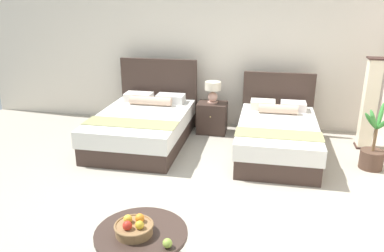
% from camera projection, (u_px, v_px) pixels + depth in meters
% --- Properties ---
extents(ground_plane, '(9.31, 9.43, 0.02)m').
position_uv_depth(ground_plane, '(187.00, 198.00, 4.71)').
color(ground_plane, '#A29A8B').
extents(wall_back, '(9.31, 0.12, 2.82)m').
position_uv_depth(wall_back, '(220.00, 48.00, 6.94)').
color(wall_back, silver).
rests_on(wall_back, ground).
extents(bed_near_window, '(1.42, 2.08, 1.24)m').
position_uv_depth(bed_near_window, '(144.00, 125.00, 6.32)').
color(bed_near_window, '#392922').
rests_on(bed_near_window, ground).
extents(bed_near_corner, '(1.21, 2.05, 1.08)m').
position_uv_depth(bed_near_corner, '(277.00, 135.00, 5.92)').
color(bed_near_corner, '#392922').
rests_on(bed_near_corner, ground).
extents(nightstand, '(0.51, 0.43, 0.54)m').
position_uv_depth(nightstand, '(212.00, 118.00, 6.79)').
color(nightstand, '#392922').
rests_on(nightstand, ground).
extents(table_lamp, '(0.28, 0.28, 0.37)m').
position_uv_depth(table_lamp, '(213.00, 90.00, 6.65)').
color(table_lamp, tan).
rests_on(table_lamp, nightstand).
extents(coffee_table, '(0.80, 0.80, 0.44)m').
position_uv_depth(coffee_table, '(142.00, 244.00, 3.31)').
color(coffee_table, '#392922').
rests_on(coffee_table, ground).
extents(fruit_bowl, '(0.33, 0.33, 0.16)m').
position_uv_depth(fruit_bowl, '(134.00, 227.00, 3.23)').
color(fruit_bowl, olive).
rests_on(fruit_bowl, coffee_table).
extents(loose_apple, '(0.08, 0.08, 0.08)m').
position_uv_depth(loose_apple, '(167.00, 243.00, 3.06)').
color(loose_apple, '#8FAC40').
rests_on(loose_apple, coffee_table).
extents(floor_lamp_corner, '(0.24, 0.24, 1.45)m').
position_uv_depth(floor_lamp_corner, '(369.00, 104.00, 5.98)').
color(floor_lamp_corner, '#36211D').
rests_on(floor_lamp_corner, ground).
extents(potted_palm, '(0.53, 0.44, 0.94)m').
position_uv_depth(potted_palm, '(373.00, 151.00, 5.39)').
color(potted_palm, '#4B3428').
rests_on(potted_palm, ground).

